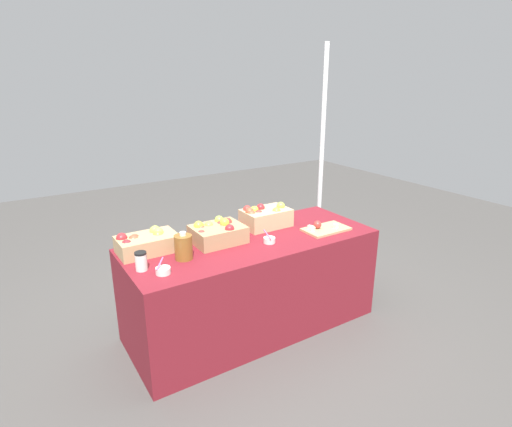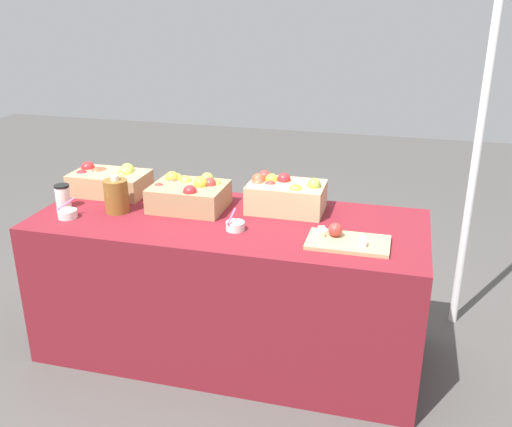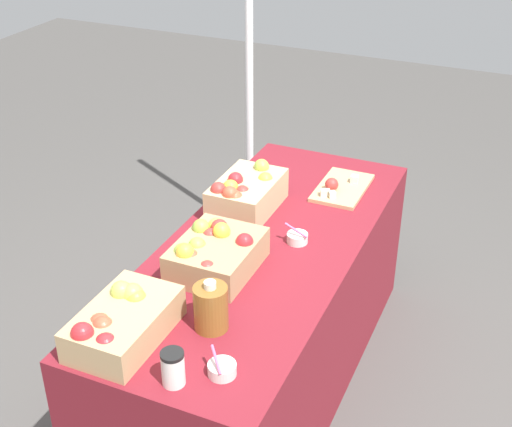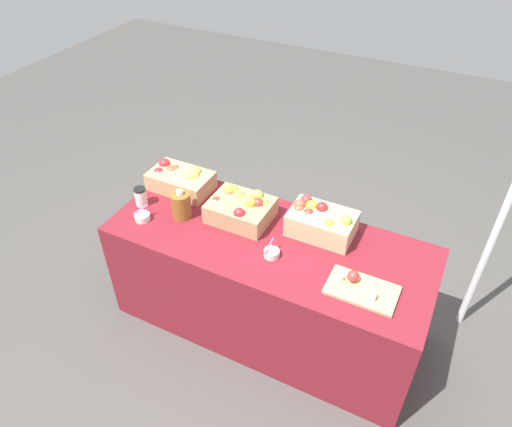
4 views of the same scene
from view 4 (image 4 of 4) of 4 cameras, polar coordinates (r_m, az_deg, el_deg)
ground_plane at (r=3.28m, az=1.36°, el=-12.74°), size 10.00×10.00×0.00m
table at (r=3.00m, az=1.47°, el=-8.33°), size 1.90×0.76×0.74m
apple_crate_left at (r=3.13m, az=-9.10°, el=4.13°), size 0.40×0.25×0.16m
apple_crate_middle at (r=2.84m, az=-1.82°, el=0.69°), size 0.37×0.29×0.17m
apple_crate_right at (r=2.75m, az=7.78°, el=-0.92°), size 0.38×0.25×0.19m
cutting_board_front at (r=2.50m, az=12.44°, el=-8.70°), size 0.36×0.21×0.08m
sample_bowl_near at (r=2.94m, az=-13.56°, el=-0.37°), size 0.10×0.10×0.09m
sample_bowl_mid at (r=2.62m, az=1.89°, el=-4.78°), size 0.09×0.10×0.09m
cider_jug at (r=2.88m, az=-9.01°, el=1.03°), size 0.12×0.12×0.19m
coffee_cup at (r=3.03m, az=-13.73°, el=2.00°), size 0.07×0.07×0.12m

